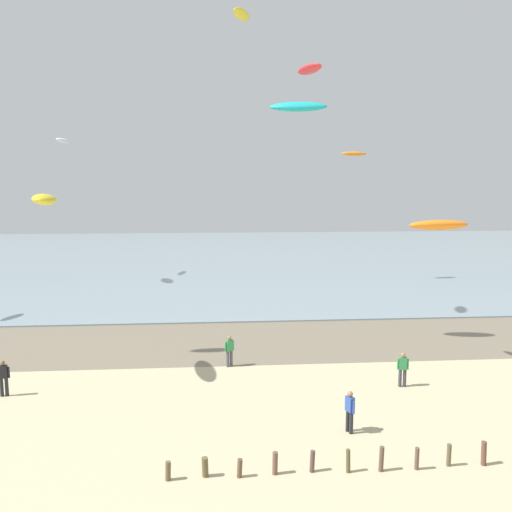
{
  "coord_description": "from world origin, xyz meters",
  "views": [
    {
      "loc": [
        0.73,
        -7.7,
        9.74
      ],
      "look_at": [
        2.3,
        12.72,
        6.94
      ],
      "focal_mm": 36.36,
      "sensor_mm": 36.0,
      "label": 1
    }
  ],
  "objects_px": {
    "kite_aloft_3": "(309,69)",
    "kite_aloft_8": "(298,107)",
    "kite_aloft_5": "(354,154)",
    "kite_aloft_7": "(63,141)",
    "person_nearest_camera": "(4,377)",
    "person_left_flank": "(350,410)",
    "kite_aloft_4": "(439,225)",
    "person_by_waterline": "(229,350)",
    "kite_aloft_0": "(45,199)",
    "person_mid_beach": "(403,368)",
    "kite_aloft_9": "(241,14)"
  },
  "relations": [
    {
      "from": "kite_aloft_3",
      "to": "kite_aloft_9",
      "type": "xyz_separation_m",
      "value": [
        -2.79,
        10.16,
        5.6
      ]
    },
    {
      "from": "kite_aloft_9",
      "to": "kite_aloft_0",
      "type": "bearing_deg",
      "value": 160.23
    },
    {
      "from": "person_left_flank",
      "to": "kite_aloft_4",
      "type": "height_order",
      "value": "kite_aloft_4"
    },
    {
      "from": "person_by_waterline",
      "to": "kite_aloft_4",
      "type": "relative_size",
      "value": 0.55
    },
    {
      "from": "person_mid_beach",
      "to": "person_left_flank",
      "type": "bearing_deg",
      "value": -130.33
    },
    {
      "from": "kite_aloft_3",
      "to": "kite_aloft_8",
      "type": "relative_size",
      "value": 0.61
    },
    {
      "from": "person_mid_beach",
      "to": "kite_aloft_7",
      "type": "distance_m",
      "value": 42.41
    },
    {
      "from": "kite_aloft_4",
      "to": "kite_aloft_7",
      "type": "relative_size",
      "value": 1.16
    },
    {
      "from": "person_left_flank",
      "to": "kite_aloft_7",
      "type": "height_order",
      "value": "kite_aloft_7"
    },
    {
      "from": "kite_aloft_0",
      "to": "person_mid_beach",
      "type": "bearing_deg",
      "value": -106.63
    },
    {
      "from": "kite_aloft_5",
      "to": "person_by_waterline",
      "type": "bearing_deg",
      "value": -127.04
    },
    {
      "from": "kite_aloft_3",
      "to": "person_left_flank",
      "type": "bearing_deg",
      "value": 164.89
    },
    {
      "from": "kite_aloft_9",
      "to": "kite_aloft_7",
      "type": "bearing_deg",
      "value": 65.44
    },
    {
      "from": "person_mid_beach",
      "to": "kite_aloft_4",
      "type": "relative_size",
      "value": 0.55
    },
    {
      "from": "kite_aloft_0",
      "to": "kite_aloft_4",
      "type": "bearing_deg",
      "value": -102.37
    },
    {
      "from": "person_nearest_camera",
      "to": "person_left_flank",
      "type": "distance_m",
      "value": 15.83
    },
    {
      "from": "person_nearest_camera",
      "to": "kite_aloft_5",
      "type": "xyz_separation_m",
      "value": [
        23.43,
        26.79,
        11.88
      ]
    },
    {
      "from": "kite_aloft_0",
      "to": "kite_aloft_3",
      "type": "xyz_separation_m",
      "value": [
        12.74,
        0.35,
        6.26
      ]
    },
    {
      "from": "kite_aloft_9",
      "to": "kite_aloft_3",
      "type": "bearing_deg",
      "value": -140.96
    },
    {
      "from": "person_by_waterline",
      "to": "kite_aloft_4",
      "type": "xyz_separation_m",
      "value": [
        10.33,
        -2.28,
        6.88
      ]
    },
    {
      "from": "kite_aloft_4",
      "to": "kite_aloft_7",
      "type": "height_order",
      "value": "kite_aloft_7"
    },
    {
      "from": "person_left_flank",
      "to": "kite_aloft_9",
      "type": "relative_size",
      "value": 0.72
    },
    {
      "from": "kite_aloft_8",
      "to": "person_nearest_camera",
      "type": "bearing_deg",
      "value": -147.37
    },
    {
      "from": "kite_aloft_3",
      "to": "kite_aloft_8",
      "type": "distance_m",
      "value": 4.64
    },
    {
      "from": "person_nearest_camera",
      "to": "kite_aloft_0",
      "type": "relative_size",
      "value": 0.52
    },
    {
      "from": "person_left_flank",
      "to": "kite_aloft_0",
      "type": "bearing_deg",
      "value": 154.33
    },
    {
      "from": "kite_aloft_4",
      "to": "kite_aloft_8",
      "type": "relative_size",
      "value": 0.94
    },
    {
      "from": "kite_aloft_8",
      "to": "person_by_waterline",
      "type": "bearing_deg",
      "value": -132.51
    },
    {
      "from": "kite_aloft_9",
      "to": "kite_aloft_4",
      "type": "bearing_deg",
      "value": -117.17
    },
    {
      "from": "person_mid_beach",
      "to": "kite_aloft_0",
      "type": "relative_size",
      "value": 0.52
    },
    {
      "from": "kite_aloft_3",
      "to": "kite_aloft_7",
      "type": "bearing_deg",
      "value": 14.1
    },
    {
      "from": "person_by_waterline",
      "to": "person_left_flank",
      "type": "distance_m",
      "value": 9.14
    },
    {
      "from": "kite_aloft_3",
      "to": "person_by_waterline",
      "type": "bearing_deg",
      "value": 53.24
    },
    {
      "from": "person_by_waterline",
      "to": "kite_aloft_7",
      "type": "distance_m",
      "value": 35.35
    },
    {
      "from": "kite_aloft_0",
      "to": "kite_aloft_7",
      "type": "relative_size",
      "value": 1.23
    },
    {
      "from": "kite_aloft_7",
      "to": "person_mid_beach",
      "type": "bearing_deg",
      "value": 46.63
    },
    {
      "from": "person_left_flank",
      "to": "kite_aloft_4",
      "type": "bearing_deg",
      "value": 44.35
    },
    {
      "from": "kite_aloft_9",
      "to": "person_mid_beach",
      "type": "bearing_deg",
      "value": -126.43
    },
    {
      "from": "kite_aloft_5",
      "to": "kite_aloft_7",
      "type": "distance_m",
      "value": 29.51
    },
    {
      "from": "person_nearest_camera",
      "to": "kite_aloft_7",
      "type": "relative_size",
      "value": 0.64
    },
    {
      "from": "person_nearest_camera",
      "to": "person_mid_beach",
      "type": "distance_m",
      "value": 18.88
    },
    {
      "from": "person_nearest_camera",
      "to": "kite_aloft_9",
      "type": "relative_size",
      "value": 0.72
    },
    {
      "from": "kite_aloft_4",
      "to": "kite_aloft_8",
      "type": "height_order",
      "value": "kite_aloft_8"
    },
    {
      "from": "person_by_waterline",
      "to": "kite_aloft_7",
      "type": "xyz_separation_m",
      "value": [
        -16.2,
        28.44,
        13.35
      ]
    },
    {
      "from": "kite_aloft_3",
      "to": "kite_aloft_4",
      "type": "bearing_deg",
      "value": -119.97
    },
    {
      "from": "person_by_waterline",
      "to": "kite_aloft_0",
      "type": "height_order",
      "value": "kite_aloft_0"
    },
    {
      "from": "kite_aloft_4",
      "to": "kite_aloft_3",
      "type": "bearing_deg",
      "value": -15.7
    },
    {
      "from": "person_left_flank",
      "to": "kite_aloft_0",
      "type": "distance_m",
      "value": 16.89
    },
    {
      "from": "kite_aloft_0",
      "to": "kite_aloft_7",
      "type": "distance_m",
      "value": 31.3
    },
    {
      "from": "person_left_flank",
      "to": "kite_aloft_5",
      "type": "height_order",
      "value": "kite_aloft_5"
    }
  ]
}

